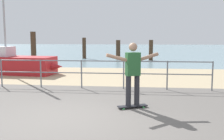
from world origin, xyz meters
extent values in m
cube|color=#605B56|center=(0.00, -1.00, 0.00)|extent=(24.00, 10.00, 0.04)
cube|color=tan|center=(0.00, 7.00, 0.00)|extent=(24.00, 6.00, 0.04)
cube|color=#75939E|center=(0.00, 35.00, 0.00)|extent=(72.00, 50.00, 0.04)
cylinder|color=slate|center=(-3.72, 3.60, 0.53)|extent=(0.05, 0.05, 1.05)
cylinder|color=slate|center=(-2.19, 3.60, 0.53)|extent=(0.05, 0.05, 1.05)
cylinder|color=slate|center=(-0.65, 3.60, 0.53)|extent=(0.05, 0.05, 1.05)
cylinder|color=slate|center=(0.89, 3.60, 0.53)|extent=(0.05, 0.05, 1.05)
cylinder|color=slate|center=(2.43, 3.60, 0.53)|extent=(0.05, 0.05, 1.05)
cylinder|color=slate|center=(3.97, 3.60, 0.53)|extent=(0.05, 0.05, 1.05)
cylinder|color=slate|center=(-2.19, 3.60, 1.02)|extent=(12.32, 0.04, 0.04)
cylinder|color=slate|center=(-2.19, 3.60, 0.58)|extent=(12.32, 0.04, 0.04)
cube|color=#B21E23|center=(-5.01, 6.95, 0.45)|extent=(4.52, 1.85, 0.90)
cone|color=#B21E23|center=(-2.83, 6.72, 0.45)|extent=(1.17, 0.87, 0.77)
cylinder|color=#9EA0A5|center=(-5.31, 6.98, 3.36)|extent=(0.10, 0.10, 4.91)
cube|color=silver|center=(-5.61, 7.01, 1.15)|extent=(1.29, 1.02, 0.50)
cube|color=black|center=(1.30, 1.03, 0.07)|extent=(0.81, 0.51, 0.02)
cylinder|color=#3FBF59|center=(1.08, 0.85, 0.03)|extent=(0.07, 0.05, 0.06)
cylinder|color=#3FBF59|center=(1.01, 0.99, 0.03)|extent=(0.07, 0.05, 0.06)
cylinder|color=#3FBF59|center=(1.59, 1.07, 0.03)|extent=(0.07, 0.05, 0.06)
cylinder|color=#3FBF59|center=(1.52, 1.22, 0.03)|extent=(0.07, 0.05, 0.06)
cylinder|color=#26262B|center=(1.19, 0.98, 0.48)|extent=(0.14, 0.14, 0.80)
cylinder|color=#26262B|center=(1.41, 1.08, 0.48)|extent=(0.14, 0.14, 0.80)
cube|color=#26592D|center=(1.30, 1.03, 1.18)|extent=(0.41, 0.33, 0.60)
sphere|color=#9E755B|center=(1.30, 1.03, 1.62)|extent=(0.22, 0.22, 0.22)
cylinder|color=#9E755B|center=(0.89, 0.85, 1.36)|extent=(0.54, 0.31, 0.23)
cylinder|color=#9E755B|center=(1.71, 1.22, 1.36)|extent=(0.54, 0.31, 0.23)
cylinder|color=#422D1E|center=(-6.22, 12.67, 1.13)|extent=(0.38, 0.38, 2.25)
cylinder|color=#422D1E|center=(-3.39, 16.79, 0.91)|extent=(0.32, 0.32, 1.82)
cylinder|color=#422D1E|center=(-0.55, 18.09, 0.80)|extent=(0.39, 0.39, 1.60)
cylinder|color=#422D1E|center=(2.28, 15.54, 0.82)|extent=(0.33, 0.33, 1.64)
camera|label=1|loc=(1.50, -5.83, 1.88)|focal=42.69mm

